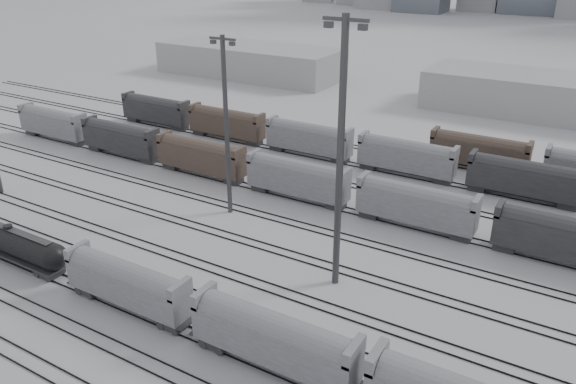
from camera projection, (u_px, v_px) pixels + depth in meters
The scene contains 11 objects.
ground at pixel (206, 349), 49.59m from camera, with size 900.00×900.00×0.00m, color silver.
tracks at pixel (303, 261), 63.31m from camera, with size 220.00×71.50×0.16m.
tank_car_b at pixel (11, 241), 62.47m from camera, with size 17.31×2.88×4.28m.
hopper_car_a at pixel (127, 282), 53.82m from camera, with size 14.07×2.79×5.03m.
hopper_car_b at pixel (274, 337), 46.00m from camera, with size 14.97×2.98×5.36m.
light_mast_b at pixel (226, 124), 70.00m from camera, with size 3.69×0.59×23.07m.
light_mast_c at pixel (340, 153), 53.53m from camera, with size 4.38×0.70×27.38m.
bg_string_near at pixel (416, 207), 69.86m from camera, with size 151.00×3.00×5.60m.
bg_string_mid at pixel (524, 180), 77.77m from camera, with size 151.00×3.00×5.60m.
warehouse_left at pixel (249, 60), 150.59m from camera, with size 50.00×18.00×8.00m, color #A8A8AB.
warehouse_mid at pixel (525, 93), 117.94m from camera, with size 40.00×18.00×8.00m, color #A8A8AB.
Camera 1 is at (26.49, -30.38, 32.88)m, focal length 35.00 mm.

